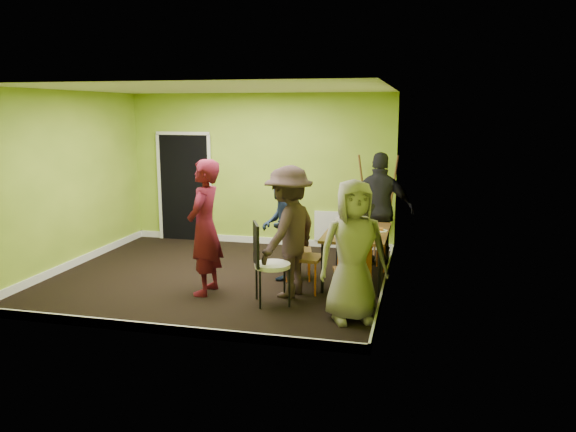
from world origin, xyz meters
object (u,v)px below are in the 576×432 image
Objects in this scene: chair_back_end at (368,223)px; chair_front_end at (353,266)px; dining_table at (357,235)px; person_left_far at (281,224)px; orange_bottle at (350,225)px; person_front_end at (353,251)px; chair_bentwood at (267,259)px; person_back_end at (380,209)px; chair_left_near at (300,250)px; easel at (377,205)px; thermos at (351,223)px; blue_bottle at (369,229)px; chair_left_far at (293,244)px; person_left_near at (289,232)px; person_standing at (205,227)px.

chair_front_end is (0.03, -2.09, -0.13)m from chair_back_end.
dining_table is 1.13m from person_left_far.
person_front_end is at bearing -81.57° from orange_bottle.
chair_bentwood is at bearing 161.69° from chair_front_end.
person_left_far is (-1.12, -0.11, 0.13)m from dining_table.
dining_table is 17.95× the size of orange_bottle.
chair_left_near is at bearing 63.09° from person_back_end.
thermos is (-0.23, -1.77, 0.01)m from easel.
chair_left_near is 0.56× the size of person_back_end.
blue_bottle reaches higher than dining_table.
person_left_far is at bearing -113.72° from chair_left_far.
blue_bottle is (1.22, 0.95, 0.27)m from chair_bentwood.
chair_left_near is 1.30m from person_front_end.
chair_bentwood is at bearing -141.99° from blue_bottle.
person_front_end is at bearing 22.75° from chair_left_far.
blue_bottle is (0.09, 1.01, 0.27)m from chair_front_end.
chair_back_end is 0.84m from thermos.
chair_front_end is at bearing 67.44° from chair_back_end.
chair_back_end reaches higher than thermos.
chair_left_near is 4.22× the size of thermos.
easel is at bearing 79.53° from orange_bottle.
chair_front_end is at bearing 54.33° from chair_left_near.
chair_left_near is at bearing 130.42° from chair_bentwood.
blue_bottle is (0.28, -0.27, -0.01)m from thermos.
person_back_end is 2.55m from person_front_end.
chair_back_end is 0.95× the size of chair_bentwood.
person_back_end reaches higher than thermos.
chair_back_end is at bearing 117.54° from chair_left_far.
chair_front_end is 0.60× the size of person_left_near.
chair_left_near is 1.01× the size of chair_back_end.
chair_back_end is 4.17× the size of thermos.
chair_left_near is at bearing -110.10° from easel.
chair_front_end is 0.57× the size of person_standing.
person_back_end is (0.15, 2.29, 0.32)m from chair_front_end.
person_standing is at bearing 156.96° from chair_front_end.
dining_table is 1.46× the size of chair_back_end.
person_standing reaches higher than easel.
chair_left_near reaches higher than dining_table.
blue_bottle is 0.12× the size of person_standing.
chair_bentwood is at bearing -1.14° from person_left_far.
thermos is at bearing 81.75° from chair_left_far.
chair_left_far is at bearing 104.18° from person_front_end.
person_front_end is at bearing 51.08° from chair_bentwood.
person_front_end is at bearing -85.10° from dining_table.
easel is at bearing 91.41° from blue_bottle.
person_front_end is at bearing 91.60° from person_back_end.
chair_bentwood reaches higher than orange_bottle.
person_left_near is at bearing 15.08° from person_left_far.
person_left_near reaches higher than chair_back_end.
person_standing reaches higher than chair_bentwood.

